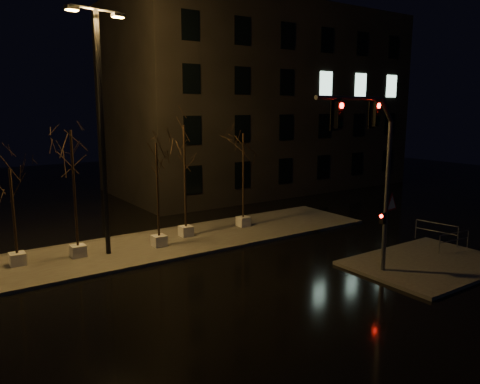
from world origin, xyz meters
TOP-DOWN VIEW (x-y plane):
  - ground at (0.00, 0.00)m, footprint 90.00×90.00m
  - median at (0.00, 6.00)m, footprint 22.00×5.00m
  - sidewalk_corner at (7.50, -3.50)m, footprint 7.00×5.00m
  - building at (14.00, 18.00)m, footprint 25.00×12.00m
  - tree_0 at (-7.86, 6.52)m, footprint 1.80×1.80m
  - tree_1 at (-5.32, 6.19)m, footprint 1.80×1.80m
  - tree_2 at (-1.49, 5.61)m, footprint 1.80×1.80m
  - tree_3 at (0.49, 6.48)m, footprint 1.80×1.80m
  - tree_4 at (4.27, 6.51)m, footprint 1.80×1.80m
  - traffic_signal_mast at (3.79, -3.21)m, footprint 5.88×1.07m
  - streetlight_main at (-4.00, 5.87)m, footprint 2.77×0.88m
  - guard_rail_a at (10.00, -3.17)m, footprint 2.09×0.27m
  - guard_rail_b at (10.50, -1.89)m, footprint 0.43×2.19m

SIDE VIEW (x-z plane):
  - ground at x=0.00m, z-range 0.00..0.00m
  - median at x=0.00m, z-range 0.00..0.15m
  - sidewalk_corner at x=7.50m, z-range 0.00..0.15m
  - guard_rail_a at x=10.00m, z-range 0.29..1.19m
  - guard_rail_b at x=10.50m, z-range 0.30..1.35m
  - tree_0 at x=-7.86m, z-range 1.30..5.72m
  - tree_2 at x=-1.49m, z-range 1.52..6.83m
  - tree_4 at x=4.27m, z-range 1.58..7.13m
  - tree_1 at x=-5.32m, z-range 1.71..7.73m
  - tree_3 at x=0.49m, z-range 1.73..7.85m
  - traffic_signal_mast at x=3.79m, z-range 1.29..8.55m
  - streetlight_main at x=-4.00m, z-range 1.01..12.14m
  - building at x=14.00m, z-range 0.00..15.00m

